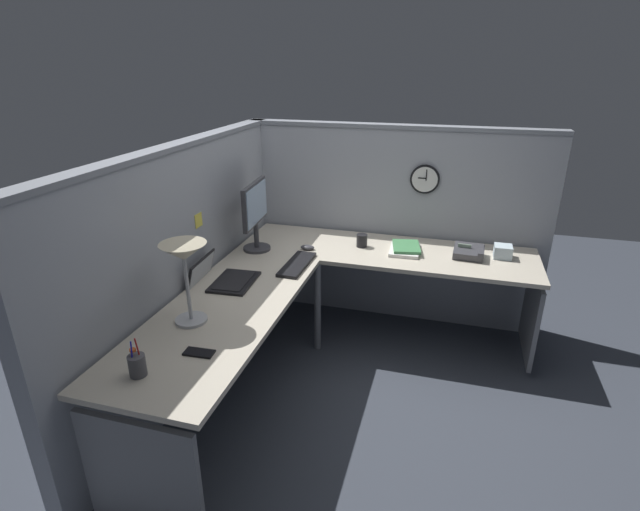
{
  "coord_description": "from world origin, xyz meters",
  "views": [
    {
      "loc": [
        -2.82,
        -0.71,
        2.03
      ],
      "look_at": [
        -0.08,
        0.07,
        0.86
      ],
      "focal_mm": 26.93,
      "sensor_mm": 36.0,
      "label": 1
    }
  ],
  "objects_px": {
    "office_phone": "(469,253)",
    "coffee_mug": "(362,241)",
    "keyboard": "(297,264)",
    "cell_phone": "(199,353)",
    "wall_clock": "(425,179)",
    "laptop": "(220,278)",
    "desk_lamp_dome": "(184,259)",
    "monitor": "(255,211)",
    "computer_mouse": "(308,247)",
    "book_stack": "(405,249)",
    "pen_cup": "(137,365)",
    "tissue_box": "(503,252)"
  },
  "relations": [
    {
      "from": "monitor",
      "to": "pen_cup",
      "type": "relative_size",
      "value": 2.78
    },
    {
      "from": "desk_lamp_dome",
      "to": "pen_cup",
      "type": "distance_m",
      "value": 0.58
    },
    {
      "from": "book_stack",
      "to": "wall_clock",
      "type": "distance_m",
      "value": 0.56
    },
    {
      "from": "pen_cup",
      "to": "cell_phone",
      "type": "height_order",
      "value": "pen_cup"
    },
    {
      "from": "computer_mouse",
      "to": "office_phone",
      "type": "xyz_separation_m",
      "value": [
        0.17,
        -1.14,
        0.02
      ]
    },
    {
      "from": "desk_lamp_dome",
      "to": "coffee_mug",
      "type": "distance_m",
      "value": 1.52
    },
    {
      "from": "laptop",
      "to": "office_phone",
      "type": "relative_size",
      "value": 1.85
    },
    {
      "from": "cell_phone",
      "to": "coffee_mug",
      "type": "height_order",
      "value": "coffee_mug"
    },
    {
      "from": "computer_mouse",
      "to": "monitor",
      "type": "bearing_deg",
      "value": 105.52
    },
    {
      "from": "cell_phone",
      "to": "wall_clock",
      "type": "bearing_deg",
      "value": -27.56
    },
    {
      "from": "keyboard",
      "to": "tissue_box",
      "type": "relative_size",
      "value": 3.58
    },
    {
      "from": "pen_cup",
      "to": "coffee_mug",
      "type": "bearing_deg",
      "value": -19.51
    },
    {
      "from": "computer_mouse",
      "to": "wall_clock",
      "type": "distance_m",
      "value": 1.02
    },
    {
      "from": "keyboard",
      "to": "coffee_mug",
      "type": "height_order",
      "value": "coffee_mug"
    },
    {
      "from": "computer_mouse",
      "to": "coffee_mug",
      "type": "relative_size",
      "value": 1.08
    },
    {
      "from": "keyboard",
      "to": "computer_mouse",
      "type": "distance_m",
      "value": 0.31
    },
    {
      "from": "monitor",
      "to": "computer_mouse",
      "type": "xyz_separation_m",
      "value": [
        0.1,
        -0.36,
        -0.28
      ]
    },
    {
      "from": "computer_mouse",
      "to": "coffee_mug",
      "type": "bearing_deg",
      "value": -65.69
    },
    {
      "from": "wall_clock",
      "to": "tissue_box",
      "type": "bearing_deg",
      "value": -114.63
    },
    {
      "from": "office_phone",
      "to": "wall_clock",
      "type": "xyz_separation_m",
      "value": [
        0.33,
        0.37,
        0.43
      ]
    },
    {
      "from": "book_stack",
      "to": "computer_mouse",
      "type": "bearing_deg",
      "value": 103.08
    },
    {
      "from": "laptop",
      "to": "keyboard",
      "type": "height_order",
      "value": "laptop"
    },
    {
      "from": "laptop",
      "to": "book_stack",
      "type": "height_order",
      "value": "laptop"
    },
    {
      "from": "office_phone",
      "to": "coffee_mug",
      "type": "bearing_deg",
      "value": 89.9
    },
    {
      "from": "computer_mouse",
      "to": "pen_cup",
      "type": "bearing_deg",
      "value": 170.62
    },
    {
      "from": "tissue_box",
      "to": "laptop",
      "type": "bearing_deg",
      "value": 117.52
    },
    {
      "from": "computer_mouse",
      "to": "cell_phone",
      "type": "bearing_deg",
      "value": 176.09
    },
    {
      "from": "computer_mouse",
      "to": "pen_cup",
      "type": "relative_size",
      "value": 0.58
    },
    {
      "from": "office_phone",
      "to": "book_stack",
      "type": "distance_m",
      "value": 0.45
    },
    {
      "from": "laptop",
      "to": "office_phone",
      "type": "xyz_separation_m",
      "value": [
        0.84,
        -1.51,
        0.01
      ]
    },
    {
      "from": "cell_phone",
      "to": "coffee_mug",
      "type": "bearing_deg",
      "value": -19.65
    },
    {
      "from": "monitor",
      "to": "tissue_box",
      "type": "relative_size",
      "value": 4.17
    },
    {
      "from": "pen_cup",
      "to": "keyboard",
      "type": "bearing_deg",
      "value": -12.3
    },
    {
      "from": "laptop",
      "to": "keyboard",
      "type": "bearing_deg",
      "value": -46.47
    },
    {
      "from": "monitor",
      "to": "laptop",
      "type": "bearing_deg",
      "value": 178.89
    },
    {
      "from": "keyboard",
      "to": "wall_clock",
      "type": "xyz_separation_m",
      "value": [
        0.81,
        -0.75,
        0.45
      ]
    },
    {
      "from": "cell_phone",
      "to": "coffee_mug",
      "type": "distance_m",
      "value": 1.67
    },
    {
      "from": "laptop",
      "to": "computer_mouse",
      "type": "xyz_separation_m",
      "value": [
        0.68,
        -0.37,
        -0.01
      ]
    },
    {
      "from": "keyboard",
      "to": "pen_cup",
      "type": "distance_m",
      "value": 1.38
    },
    {
      "from": "cell_phone",
      "to": "office_phone",
      "type": "bearing_deg",
      "value": -41.15
    },
    {
      "from": "keyboard",
      "to": "cell_phone",
      "type": "xyz_separation_m",
      "value": [
        -1.12,
        0.12,
        -0.01
      ]
    },
    {
      "from": "computer_mouse",
      "to": "desk_lamp_dome",
      "type": "distance_m",
      "value": 1.25
    },
    {
      "from": "monitor",
      "to": "keyboard",
      "type": "bearing_deg",
      "value": -118.7
    },
    {
      "from": "laptop",
      "to": "wall_clock",
      "type": "bearing_deg",
      "value": -44.14
    },
    {
      "from": "desk_lamp_dome",
      "to": "keyboard",
      "type": "bearing_deg",
      "value": -19.87
    },
    {
      "from": "desk_lamp_dome",
      "to": "monitor",
      "type": "bearing_deg",
      "value": 3.62
    },
    {
      "from": "cell_phone",
      "to": "keyboard",
      "type": "bearing_deg",
      "value": -9.27
    },
    {
      "from": "keyboard",
      "to": "wall_clock",
      "type": "relative_size",
      "value": 1.95
    },
    {
      "from": "cell_phone",
      "to": "book_stack",
      "type": "xyz_separation_m",
      "value": [
        1.59,
        -0.79,
        0.02
      ]
    },
    {
      "from": "monitor",
      "to": "office_phone",
      "type": "relative_size",
      "value": 2.31
    }
  ]
}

